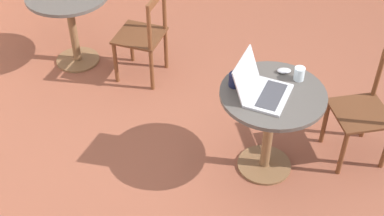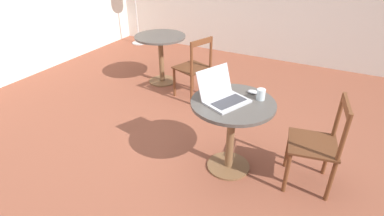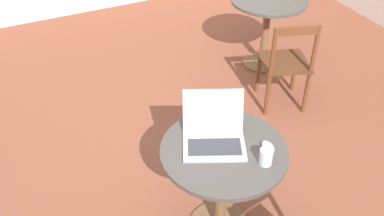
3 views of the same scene
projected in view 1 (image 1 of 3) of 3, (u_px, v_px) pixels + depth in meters
name	position (u px, v px, depth m)	size (l,w,h in m)	color
ground_plane	(206.00, 170.00, 4.05)	(16.00, 16.00, 0.00)	brown
cafe_table_near	(271.00, 112.00, 3.73)	(0.73, 0.73, 0.72)	brown
cafe_table_mid	(70.00, 10.00, 4.77)	(0.73, 0.73, 0.72)	brown
chair_near_front	(366.00, 112.00, 3.91)	(0.46, 0.46, 0.85)	brown
chair_mid_front	(144.00, 36.00, 4.68)	(0.51, 0.51, 0.85)	brown
laptop	(261.00, 89.00, 3.57)	(0.46, 0.45, 0.26)	#B7B7BC
mouse	(284.00, 71.00, 3.78)	(0.06, 0.10, 0.03)	#B7B7BC
mug	(235.00, 79.00, 3.65)	(0.13, 0.09, 0.10)	#141938
drinking_glass	(299.00, 74.00, 3.70)	(0.07, 0.07, 0.10)	silver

